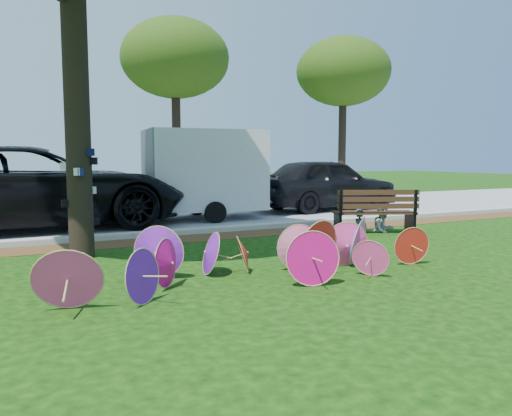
{
  "coord_description": "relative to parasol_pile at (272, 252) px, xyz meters",
  "views": [
    {
      "loc": [
        -3.44,
        -6.0,
        1.81
      ],
      "look_at": [
        0.5,
        2.0,
        0.9
      ],
      "focal_mm": 35.0,
      "sensor_mm": 36.0,
      "label": 1
    }
  ],
  "objects": [
    {
      "name": "black_van",
      "position": [
        -2.95,
        7.12,
        0.66
      ],
      "size": [
        7.55,
        3.64,
        2.07
      ],
      "primitive_type": "imported",
      "rotation": [
        0.0,
        0.0,
        1.6
      ],
      "color": "black",
      "rests_on": "ground"
    },
    {
      "name": "person_left",
      "position": [
        3.94,
        2.89,
        0.18
      ],
      "size": [
        0.46,
        0.36,
        1.12
      ],
      "primitive_type": "imported",
      "rotation": [
        0.0,
        0.0,
        0.25
      ],
      "color": "#3B3D51",
      "rests_on": "ground"
    },
    {
      "name": "ground",
      "position": [
        -0.07,
        -0.59,
        -0.38
      ],
      "size": [
        90.0,
        90.0,
        0.0
      ],
      "primitive_type": "plane",
      "color": "black",
      "rests_on": "ground"
    },
    {
      "name": "park_bench",
      "position": [
        4.29,
        2.84,
        0.14
      ],
      "size": [
        2.13,
        1.46,
        1.04
      ],
      "primitive_type": null,
      "rotation": [
        0.0,
        0.0,
        -0.39
      ],
      "color": "black",
      "rests_on": "ground"
    },
    {
      "name": "parasol_pile",
      "position": [
        0.0,
        0.0,
        0.0
      ],
      "size": [
        6.25,
        2.01,
        0.86
      ],
      "color": "#6A18A4",
      "rests_on": "ground"
    },
    {
      "name": "person_right",
      "position": [
        4.64,
        2.89,
        0.27
      ],
      "size": [
        0.67,
        0.54,
        1.3
      ],
      "primitive_type": "imported",
      "rotation": [
        0.0,
        0.0,
        0.08
      ],
      "color": "silver",
      "rests_on": "ground"
    },
    {
      "name": "cargo_trailer",
      "position": [
        1.58,
        7.14,
        1.06
      ],
      "size": [
        3.43,
        2.34,
        2.88
      ],
      "primitive_type": "cube",
      "rotation": [
        0.0,
        0.0,
        -0.09
      ],
      "color": "silver",
      "rests_on": "ground"
    },
    {
      "name": "bg_trees",
      "position": [
        1.37,
        13.05,
        5.39
      ],
      "size": [
        24.43,
        5.19,
        7.4
      ],
      "color": "black",
      "rests_on": "ground"
    },
    {
      "name": "curb",
      "position": [
        -0.07,
        4.61,
        -0.32
      ],
      "size": [
        90.0,
        0.3,
        0.12
      ],
      "primitive_type": "cube",
      "color": "#B7B5AD",
      "rests_on": "ground"
    },
    {
      "name": "mulch_strip",
      "position": [
        -0.07,
        3.91,
        -0.37
      ],
      "size": [
        90.0,
        1.0,
        0.01
      ],
      "primitive_type": "cube",
      "color": "#472D16",
      "rests_on": "ground"
    },
    {
      "name": "dark_pickup",
      "position": [
        6.21,
        7.7,
        0.51
      ],
      "size": [
        5.37,
        2.49,
        1.78
      ],
      "primitive_type": "imported",
      "rotation": [
        0.0,
        0.0,
        1.64
      ],
      "color": "black",
      "rests_on": "ground"
    },
    {
      "name": "street",
      "position": [
        -0.07,
        8.76,
        -0.37
      ],
      "size": [
        90.0,
        8.0,
        0.01
      ],
      "primitive_type": "cube",
      "color": "gray",
      "rests_on": "ground"
    }
  ]
}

